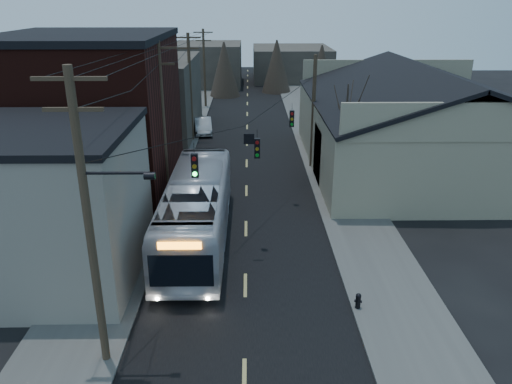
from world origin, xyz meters
TOP-DOWN VIEW (x-y plane):
  - road_surface at (0.00, 30.00)m, footprint 9.00×110.00m
  - sidewalk_left at (-6.50, 30.00)m, footprint 4.00×110.00m
  - sidewalk_right at (6.50, 30.00)m, footprint 4.00×110.00m
  - building_clapboard at (-9.00, 9.00)m, footprint 8.00×8.00m
  - building_brick at (-10.00, 20.00)m, footprint 10.00×12.00m
  - building_left_far at (-9.50, 36.00)m, footprint 9.00×14.00m
  - warehouse at (13.00, 25.00)m, footprint 16.16×20.60m
  - building_far_left at (-6.00, 65.00)m, footprint 10.00×12.00m
  - building_far_right at (7.00, 70.00)m, footprint 12.00×14.00m
  - bare_tree at (6.50, 20.00)m, footprint 0.40×0.40m
  - utility_lines at (-3.11, 24.14)m, footprint 11.24×45.28m
  - bus at (-2.59, 12.57)m, footprint 3.09×13.10m
  - parked_car at (-4.24, 35.58)m, footprint 2.08×4.61m
  - fire_hydrant at (4.74, 6.00)m, footprint 0.33×0.24m

SIDE VIEW (x-z plane):
  - road_surface at x=0.00m, z-range 0.00..0.02m
  - sidewalk_left at x=-6.50m, z-range 0.00..0.12m
  - sidewalk_right at x=6.50m, z-range 0.00..0.12m
  - fire_hydrant at x=4.74m, z-range 0.14..0.83m
  - parked_car at x=-4.24m, z-range 0.00..1.47m
  - bus at x=-2.59m, z-range 0.00..3.65m
  - building_far_right at x=7.00m, z-range 0.00..5.00m
  - warehouse at x=13.00m, z-range -1.17..6.56m
  - building_far_left at x=-6.00m, z-range 0.00..6.00m
  - building_clapboard at x=-9.00m, z-range 0.00..7.00m
  - building_left_far at x=-9.50m, z-range 0.00..7.00m
  - bare_tree at x=6.50m, z-range 0.00..7.20m
  - utility_lines at x=-3.11m, z-range -0.30..10.20m
  - building_brick at x=-10.00m, z-range 0.00..10.00m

